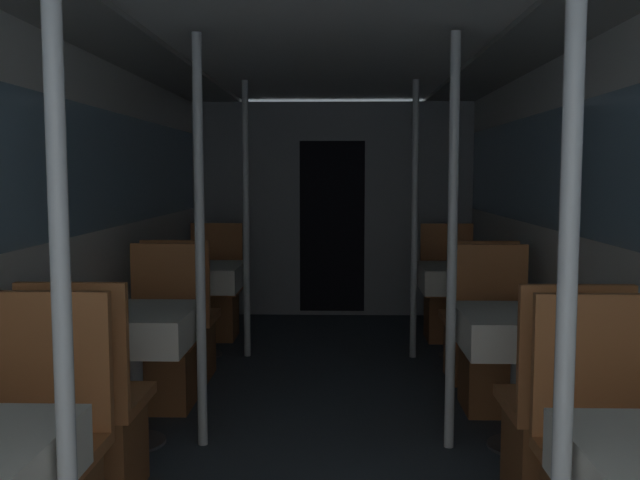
{
  "coord_description": "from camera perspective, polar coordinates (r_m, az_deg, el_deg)",
  "views": [
    {
      "loc": [
        0.07,
        -1.03,
        1.41
      ],
      "look_at": [
        -0.04,
        2.9,
        1.04
      ],
      "focal_mm": 40.0,
      "sensor_mm": 36.0,
      "label": 1
    }
  ],
  "objects": [
    {
      "name": "dining_table_right_2",
      "position": [
        5.54,
        11.28,
        -3.29
      ],
      "size": [
        0.64,
        0.64,
        0.71
      ],
      "color": "#4C4C51",
      "rests_on": "ground_plane"
    },
    {
      "name": "chair_right_far_1",
      "position": [
        4.45,
        13.83,
        -9.38
      ],
      "size": [
        0.45,
        0.45,
        0.97
      ],
      "rotation": [
        0.0,
        0.0,
        3.14
      ],
      "color": "#9C5B31",
      "rests_on": "ground_plane"
    },
    {
      "name": "support_pole_right_1",
      "position": [
        3.65,
        10.53,
        -0.35
      ],
      "size": [
        0.05,
        0.05,
        2.11
      ],
      "color": "silver",
      "rests_on": "ground_plane"
    },
    {
      "name": "chair_left_far_1",
      "position": [
        4.48,
        -12.55,
        -9.25
      ],
      "size": [
        0.45,
        0.45,
        0.97
      ],
      "rotation": [
        0.0,
        0.0,
        3.14
      ],
      "color": "#9C5B31",
      "rests_on": "ground_plane"
    },
    {
      "name": "support_pole_left_0",
      "position": [
        1.94,
        -19.95,
        -5.54
      ],
      "size": [
        0.05,
        0.05,
        2.11
      ],
      "color": "silver",
      "rests_on": "ground_plane"
    },
    {
      "name": "bulkhead_far",
      "position": [
        7.07,
        0.98,
        2.42
      ],
      "size": [
        2.76,
        0.09,
        2.11
      ],
      "color": "gray",
      "rests_on": "ground_plane"
    },
    {
      "name": "chair_left_far_2",
      "position": [
        6.21,
        -8.48,
        -5.1
      ],
      "size": [
        0.45,
        0.45,
        0.97
      ],
      "rotation": [
        0.0,
        0.0,
        3.14
      ],
      "color": "#9C5B31",
      "rests_on": "ground_plane"
    },
    {
      "name": "support_pole_right_0",
      "position": [
        1.9,
        19.1,
        -5.77
      ],
      "size": [
        0.05,
        0.05,
        2.11
      ],
      "color": "silver",
      "rests_on": "ground_plane"
    },
    {
      "name": "support_pole_left_2",
      "position": [
        5.45,
        -5.93,
        1.57
      ],
      "size": [
        0.05,
        0.05,
        2.11
      ],
      "color": "silver",
      "rests_on": "ground_plane"
    },
    {
      "name": "dining_table_right_1",
      "position": [
        3.8,
        15.92,
        -7.37
      ],
      "size": [
        0.64,
        0.64,
        0.71
      ],
      "color": "#4C4C51",
      "rests_on": "ground_plane"
    },
    {
      "name": "dining_table_left_1",
      "position": [
        3.83,
        -14.9,
        -7.22
      ],
      "size": [
        0.64,
        0.64,
        0.71
      ],
      "color": "#4C4C51",
      "rests_on": "ground_plane"
    },
    {
      "name": "chair_left_near_1",
      "position": [
        3.35,
        -17.85,
        -14.45
      ],
      "size": [
        0.45,
        0.45,
        0.97
      ],
      "color": "#9C5B31",
      "rests_on": "ground_plane"
    },
    {
      "name": "ceiling_panel",
      "position": [
        3.89,
        0.52,
        16.3
      ],
      "size": [
        2.81,
        8.39,
        0.07
      ],
      "color": "white",
      "rests_on": "wall_left"
    },
    {
      "name": "chair_right_near_1",
      "position": [
        3.31,
        18.52,
        -14.73
      ],
      "size": [
        0.45,
        0.45,
        0.97
      ],
      "color": "#9C5B31",
      "rests_on": "ground_plane"
    },
    {
      "name": "wall_left",
      "position": [
        4.1,
        -19.5,
        0.92
      ],
      "size": [
        0.05,
        8.39,
        2.11
      ],
      "color": "silver",
      "rests_on": "ground_plane"
    },
    {
      "name": "dining_table_left_2",
      "position": [
        5.56,
        -9.63,
        -3.22
      ],
      "size": [
        0.64,
        0.64,
        0.71
      ],
      "color": "#4C4C51",
      "rests_on": "ground_plane"
    },
    {
      "name": "chair_right_far_2",
      "position": [
        6.19,
        10.26,
        -5.16
      ],
      "size": [
        0.45,
        0.45,
        0.97
      ],
      "rotation": [
        0.0,
        0.0,
        3.14
      ],
      "color": "#9C5B31",
      "rests_on": "ground_plane"
    },
    {
      "name": "support_pole_left_1",
      "position": [
        3.67,
        -9.59,
        -0.3
      ],
      "size": [
        0.05,
        0.05,
        2.11
      ],
      "color": "silver",
      "rests_on": "ground_plane"
    },
    {
      "name": "chair_left_near_2",
      "position": [
        5.02,
        -10.95,
        -7.63
      ],
      "size": [
        0.45,
        0.45,
        0.97
      ],
      "color": "#9C5B31",
      "rests_on": "ground_plane"
    },
    {
      "name": "wall_right",
      "position": [
        4.06,
        20.75,
        0.83
      ],
      "size": [
        0.05,
        8.39,
        2.11
      ],
      "color": "silver",
      "rests_on": "ground_plane"
    },
    {
      "name": "chair_right_near_2",
      "position": [
        5.0,
        12.42,
        -7.73
      ],
      "size": [
        0.45,
        0.45,
        0.97
      ],
      "color": "#9C5B31",
      "rests_on": "ground_plane"
    },
    {
      "name": "support_pole_right_2",
      "position": [
        5.44,
        7.57,
        1.54
      ],
      "size": [
        0.05,
        0.05,
        2.11
      ],
      "color": "silver",
      "rests_on": "ground_plane"
    }
  ]
}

